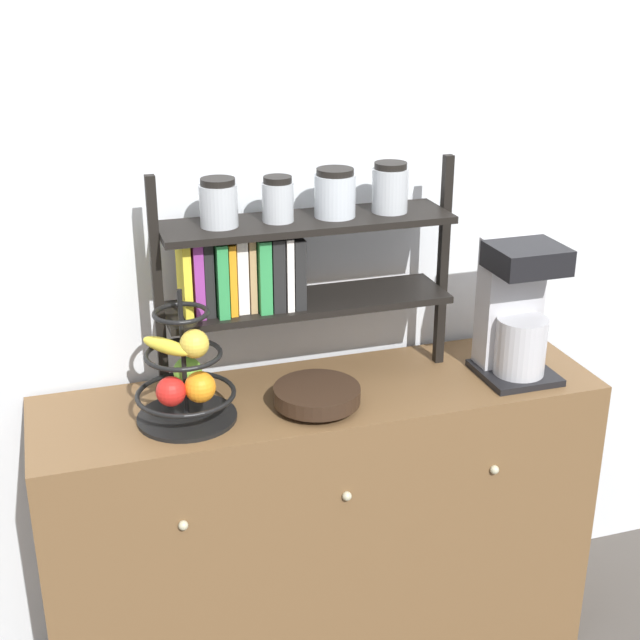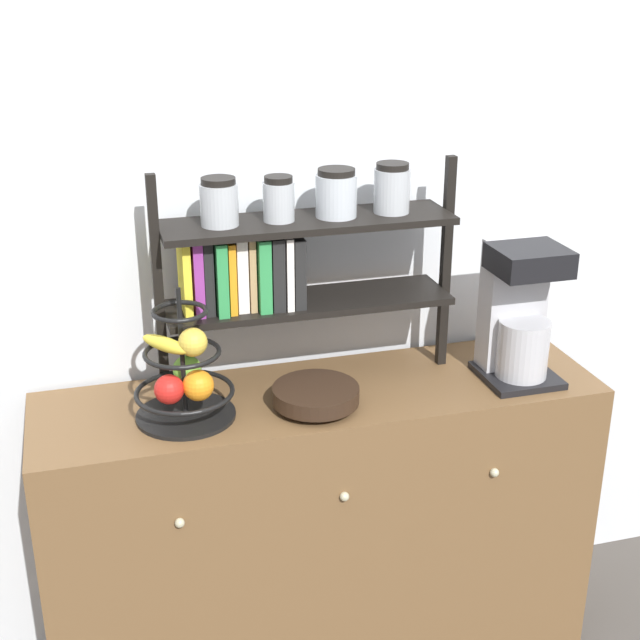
# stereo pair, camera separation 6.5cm
# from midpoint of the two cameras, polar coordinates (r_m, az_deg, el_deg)

# --- Properties ---
(wall_back) EXTENTS (7.00, 0.05, 2.60)m
(wall_back) POSITION_cam_midpoint_polar(r_m,az_deg,el_deg) (2.41, -0.80, 7.50)
(wall_back) COLOR silver
(wall_back) RESTS_ON ground_plane
(sideboard) EXTENTS (1.49, 0.43, 0.85)m
(sideboard) POSITION_cam_midpoint_polar(r_m,az_deg,el_deg) (2.56, 0.81, -13.20)
(sideboard) COLOR brown
(sideboard) RESTS_ON ground_plane
(coffee_maker) EXTENTS (0.20, 0.20, 0.37)m
(coffee_maker) POSITION_cam_midpoint_polar(r_m,az_deg,el_deg) (2.43, 13.35, 0.43)
(coffee_maker) COLOR black
(coffee_maker) RESTS_ON sideboard
(fruit_stand) EXTENTS (0.25, 0.25, 0.34)m
(fruit_stand) POSITION_cam_midpoint_polar(r_m,az_deg,el_deg) (2.18, -7.84, -3.58)
(fruit_stand) COLOR black
(fruit_stand) RESTS_ON sideboard
(wooden_bowl) EXTENTS (0.22, 0.22, 0.06)m
(wooden_bowl) POSITION_cam_midpoint_polar(r_m,az_deg,el_deg) (2.25, 0.56, -4.87)
(wooden_bowl) COLOR black
(wooden_bowl) RESTS_ON sideboard
(shelf_hutch) EXTENTS (0.79, 0.20, 0.59)m
(shelf_hutch) POSITION_cam_midpoint_polar(r_m,az_deg,el_deg) (2.26, -1.56, 4.46)
(shelf_hutch) COLOR black
(shelf_hutch) RESTS_ON sideboard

